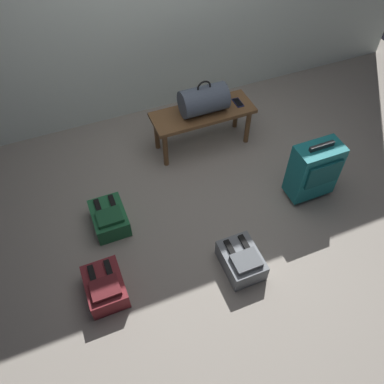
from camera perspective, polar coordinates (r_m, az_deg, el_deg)
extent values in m
plane|color=gray|center=(3.60, 3.99, -1.76)|extent=(6.60, 6.60, 0.00)
cube|color=brown|center=(3.86, 1.59, 11.39)|extent=(1.00, 0.36, 0.04)
cylinder|color=brown|center=(3.79, -3.86, 6.13)|extent=(0.05, 0.05, 0.39)
cylinder|color=brown|center=(4.07, 8.04, 9.33)|extent=(0.05, 0.05, 0.39)
cylinder|color=brown|center=(3.97, -5.13, 8.53)|extent=(0.05, 0.05, 0.39)
cylinder|color=brown|center=(4.24, 6.40, 11.48)|extent=(0.05, 0.05, 0.39)
cylinder|color=#475160|center=(3.77, 1.70, 13.16)|extent=(0.44, 0.26, 0.26)
torus|color=black|center=(3.69, 1.75, 14.90)|extent=(0.14, 0.02, 0.14)
cube|color=#191E4C|center=(3.97, 6.66, 12.72)|extent=(0.07, 0.14, 0.01)
cube|color=black|center=(3.97, 6.67, 12.78)|extent=(0.06, 0.13, 0.00)
cube|color=#14666B|center=(3.59, 17.18, 3.06)|extent=(0.41, 0.23, 0.53)
cube|color=#0E474A|center=(3.49, 18.52, 2.39)|extent=(0.33, 0.02, 0.24)
cube|color=#262628|center=(3.40, 18.27, 6.31)|extent=(0.23, 0.03, 0.04)
cylinder|color=black|center=(3.77, 13.78, 0.33)|extent=(0.02, 0.05, 0.05)
cylinder|color=black|center=(3.91, 17.30, 1.52)|extent=(0.02, 0.05, 0.05)
cube|color=#1E6038|center=(3.46, -11.85, -3.72)|extent=(0.28, 0.38, 0.17)
cube|color=#184D2C|center=(3.34, -11.85, -3.53)|extent=(0.21, 0.17, 0.04)
cube|color=black|center=(3.43, -13.39, -2.25)|extent=(0.04, 0.19, 0.02)
cube|color=black|center=(3.43, -11.37, -1.64)|extent=(0.04, 0.19, 0.02)
cube|color=slate|center=(3.18, 7.10, -9.80)|extent=(0.28, 0.38, 0.17)
cube|color=#515559|center=(3.07, 7.85, -9.82)|extent=(0.21, 0.17, 0.04)
cube|color=black|center=(3.11, 5.68, -8.35)|extent=(0.04, 0.19, 0.02)
cube|color=black|center=(3.15, 7.75, -7.58)|extent=(0.04, 0.19, 0.02)
cube|color=maroon|center=(3.12, -12.44, -13.25)|extent=(0.28, 0.38, 0.17)
cube|color=#55181C|center=(3.00, -12.46, -13.43)|extent=(0.21, 0.17, 0.04)
cube|color=black|center=(3.08, -14.19, -11.74)|extent=(0.04, 0.19, 0.02)
cube|color=black|center=(3.07, -11.90, -11.06)|extent=(0.04, 0.19, 0.02)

